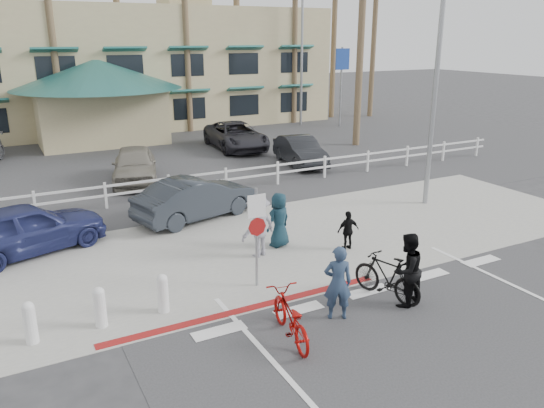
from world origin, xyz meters
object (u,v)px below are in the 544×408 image
bike_red (290,317)px  car_white_sedan (196,198)px  bike_black (387,277)px  car_red_compact (26,229)px  sign_post (256,233)px

bike_red → car_white_sedan: car_white_sedan is taller
bike_black → car_red_compact: size_ratio=0.42×
bike_black → car_white_sedan: size_ratio=0.43×
sign_post → bike_black: size_ratio=1.54×
car_red_compact → sign_post: bearing=-153.1°
bike_red → bike_black: (2.98, 0.51, 0.05)m
car_white_sedan → car_red_compact: 5.51m
car_white_sedan → car_red_compact: car_red_compact is taller
sign_post → bike_red: sign_post is taller
sign_post → bike_red: 2.78m
bike_red → car_white_sedan: (0.99, 8.28, 0.21)m
car_red_compact → car_white_sedan: bearing=-100.9°
car_white_sedan → car_red_compact: (-5.47, -0.65, 0.04)m
bike_red → car_red_compact: car_red_compact is taller
bike_red → car_red_compact: (-4.49, 7.63, 0.25)m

